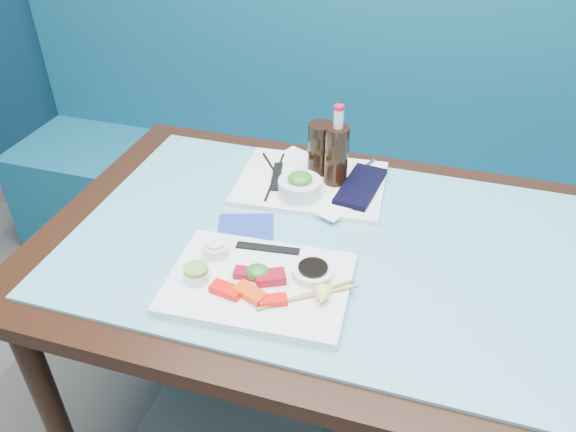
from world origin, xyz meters
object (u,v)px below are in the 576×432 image
(serving_tray, at_px, (311,183))
(cola_glass, at_px, (321,148))
(sashimi_plate, at_px, (259,284))
(seaweed_bowl, at_px, (300,188))
(blue_napkin, at_px, (245,230))
(cola_bottle_body, at_px, (336,158))
(booth_bench, at_px, (378,192))
(dining_table, at_px, (331,271))

(serving_tray, distance_m, cola_glass, 0.10)
(sashimi_plate, bearing_deg, seaweed_bowl, 88.17)
(sashimi_plate, height_order, blue_napkin, sashimi_plate)
(sashimi_plate, height_order, cola_bottle_body, cola_bottle_body)
(booth_bench, xyz_separation_m, blue_napkin, (-0.21, -0.86, 0.39))
(sashimi_plate, height_order, seaweed_bowl, seaweed_bowl)
(seaweed_bowl, bearing_deg, sashimi_plate, -88.47)
(sashimi_plate, relative_size, cola_bottle_body, 2.16)
(dining_table, distance_m, cola_bottle_body, 0.30)
(sashimi_plate, distance_m, blue_napkin, 0.20)
(dining_table, bearing_deg, blue_napkin, -174.32)
(cola_glass, bearing_deg, seaweed_bowl, -98.75)
(seaweed_bowl, xyz_separation_m, cola_glass, (0.02, 0.13, 0.05))
(booth_bench, bearing_deg, dining_table, -90.00)
(dining_table, bearing_deg, cola_glass, 110.43)
(serving_tray, height_order, cola_glass, cola_glass)
(booth_bench, xyz_separation_m, seaweed_bowl, (-0.12, -0.69, 0.42))
(booth_bench, distance_m, cola_glass, 0.74)
(dining_table, relative_size, blue_napkin, 10.50)
(booth_bench, xyz_separation_m, cola_glass, (-0.10, -0.56, 0.47))
(dining_table, bearing_deg, serving_tray, 116.95)
(booth_bench, distance_m, blue_napkin, 0.97)
(dining_table, xyz_separation_m, sashimi_plate, (-0.11, -0.20, 0.10))
(booth_bench, bearing_deg, seaweed_bowl, -100.19)
(sashimi_plate, distance_m, cola_bottle_body, 0.44)
(booth_bench, xyz_separation_m, dining_table, (0.00, -0.84, 0.29))
(booth_bench, distance_m, dining_table, 0.89)
(booth_bench, relative_size, cola_glass, 21.02)
(booth_bench, distance_m, seaweed_bowl, 0.82)
(sashimi_plate, bearing_deg, dining_table, 56.33)
(blue_napkin, bearing_deg, seaweed_bowl, 62.98)
(sashimi_plate, height_order, serving_tray, sashimi_plate)
(seaweed_bowl, bearing_deg, blue_napkin, -117.02)
(booth_bench, height_order, cola_glass, booth_bench)
(cola_bottle_body, bearing_deg, serving_tray, -168.64)
(dining_table, bearing_deg, booth_bench, 90.00)
(dining_table, height_order, seaweed_bowl, seaweed_bowl)
(serving_tray, bearing_deg, booth_bench, 75.49)
(seaweed_bowl, relative_size, cola_bottle_body, 0.64)
(dining_table, xyz_separation_m, blue_napkin, (-0.21, -0.02, 0.09))
(booth_bench, height_order, sashimi_plate, booth_bench)
(booth_bench, relative_size, cola_bottle_body, 16.97)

